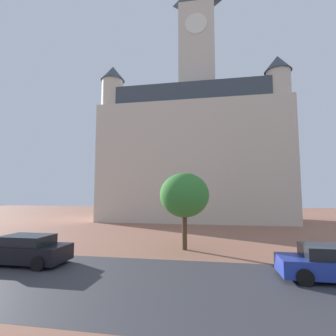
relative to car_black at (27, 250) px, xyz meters
name	(u,v)px	position (x,y,z in m)	size (l,w,h in m)	color
ground_plane	(161,282)	(7.19, -1.39, -0.69)	(120.00, 120.00, 0.00)	#93604C
street_asphalt_strip	(159,284)	(7.19, -1.66, -0.69)	(120.00, 7.54, 0.00)	#38383D
landmark_building	(194,148)	(6.67, 23.42, 9.10)	(24.25, 10.57, 34.03)	beige
car_black	(27,250)	(0.00, 0.00, 0.00)	(4.10, 2.09, 1.43)	black
car_blue	(336,264)	(14.18, 0.00, -0.02)	(4.43, 1.97, 1.39)	#23389E
tree_curb_far	(184,195)	(7.44, 4.79, 2.72)	(3.16, 3.16, 4.86)	#4C3823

